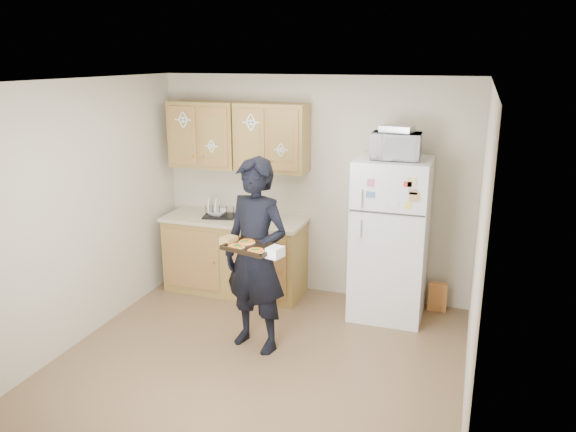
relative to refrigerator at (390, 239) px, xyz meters
The scene contains 22 objects.
floor 1.92m from the refrigerator, 123.60° to the right, with size 3.60×3.60×0.00m, color brown.
ceiling 2.38m from the refrigerator, 123.60° to the right, with size 3.60×3.60×0.00m, color silver.
wall_back 1.10m from the refrigerator, 158.72° to the left, with size 3.60×0.04×2.50m, color #BAAF96.
wall_front 3.39m from the refrigerator, 106.39° to the right, with size 3.60×0.04×2.50m, color #BAAF96.
wall_left 3.13m from the refrigerator, 152.53° to the right, with size 0.04×3.60×2.50m, color #BAAF96.
wall_right 1.71m from the refrigerator, 59.27° to the right, with size 0.04×3.60×2.50m, color #BAAF96.
refrigerator is the anchor object (origin of this frame).
base_cabinet 1.85m from the refrigerator, behind, with size 1.60×0.60×0.86m, color brown.
countertop 1.80m from the refrigerator, behind, with size 1.64×0.64×0.04m, color #C2B295.
upper_cab_left 2.41m from the refrigerator, behind, with size 0.80×0.33×0.75m, color brown.
upper_cab_right 1.70m from the refrigerator, behind, with size 0.80×0.33×0.75m, color brown.
cereal_box 0.89m from the refrigerator, 24.99° to the left, with size 0.20×0.07×0.32m, color #E5AF50.
person 1.54m from the refrigerator, 133.83° to the right, with size 0.67×0.44×1.83m, color black.
baking_tray 1.74m from the refrigerator, 125.26° to the right, with size 0.44×0.32×0.04m, color black.
pizza_front_left 1.84m from the refrigerator, 127.48° to the right, with size 0.15×0.15×0.02m, color orange.
pizza_front_right 1.78m from the refrigerator, 121.27° to the right, with size 0.15×0.15×0.02m, color orange.
pizza_back_left 1.71m from the refrigerator, 129.40° to the right, with size 0.15×0.15×0.02m, color orange.
microwave 0.98m from the refrigerator, 71.85° to the right, with size 0.48×0.33×0.27m, color white.
foil_pan 1.15m from the refrigerator, 52.81° to the right, with size 0.31×0.22×0.07m, color silver.
dish_rack 1.98m from the refrigerator, behind, with size 0.36×0.27×0.14m, color black.
bowl 2.01m from the refrigerator, behind, with size 0.23×0.23×0.06m, color silver.
soap_bottle 1.43m from the refrigerator, behind, with size 0.09×0.09×0.20m, color white.
Camera 1 is at (1.71, -4.20, 2.69)m, focal length 35.00 mm.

